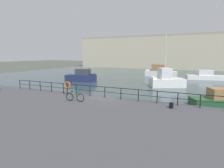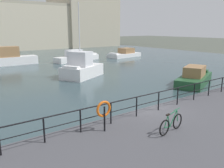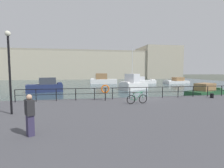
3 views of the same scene
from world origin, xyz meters
name	(u,v)px [view 2 (image 2 of 3)]	position (x,y,z in m)	size (l,w,h in m)	color
ground_plane	(146,121)	(0.00, 0.00, 0.00)	(240.00, 240.00, 0.00)	#4C5147
water_basin	(12,63)	(0.00, 30.20, 0.01)	(80.00, 60.00, 0.01)	#33474C
harbor_building	(10,26)	(6.82, 57.50, 5.87)	(73.40, 17.02, 14.14)	#C1B79E
moored_cabin_cruiser	(125,54)	(19.47, 25.72, 0.60)	(7.05, 3.70, 1.66)	white
moored_blue_motorboat	(194,77)	(10.56, 4.11, 0.66)	(6.71, 4.60, 1.78)	#23512D
moored_red_daysailer	(11,58)	(-0.64, 27.77, 1.05)	(7.02, 1.92, 2.74)	white
moored_white_yacht	(82,68)	(3.30, 13.56, 1.04)	(5.74, 4.76, 7.99)	white
moored_small_launch	(77,57)	(9.31, 25.93, 0.66)	(8.60, 3.91, 1.90)	white
quay_railing	(148,100)	(-0.67, -0.75, 1.59)	(21.52, 0.07, 1.08)	black
parked_bicycle	(171,124)	(-1.57, -3.10, 1.24)	(1.76, 0.30, 0.98)	black
life_ring_stand	(104,110)	(-3.87, -1.21, 1.83)	(0.75, 0.16, 1.40)	black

